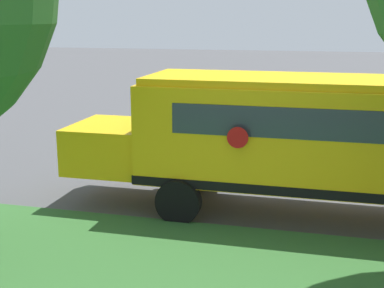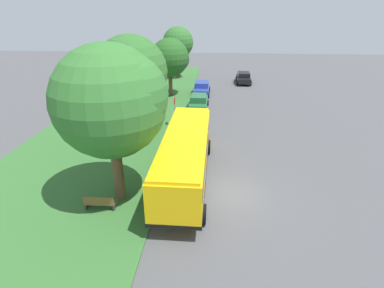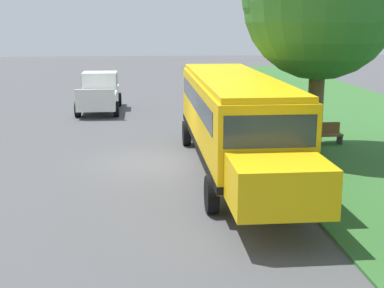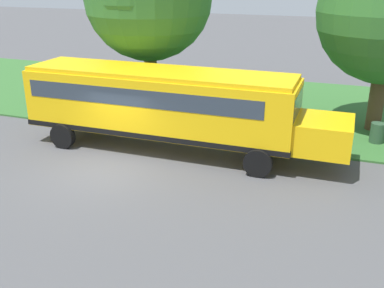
{
  "view_description": "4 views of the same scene",
  "coord_description": "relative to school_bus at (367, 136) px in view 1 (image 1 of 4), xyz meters",
  "views": [
    {
      "loc": [
        -14.62,
        2.24,
        4.43
      ],
      "look_at": [
        -0.74,
        5.78,
        1.03
      ],
      "focal_mm": 50.0,
      "sensor_mm": 36.0,
      "label": 1
    },
    {
      "loc": [
        -1.01,
        -14.59,
        9.74
      ],
      "look_at": [
        -2.57,
        4.39,
        1.09
      ],
      "focal_mm": 28.0,
      "sensor_mm": 36.0,
      "label": 2
    },
    {
      "loc": [
        0.3,
        18.47,
        4.92
      ],
      "look_at": [
        -1.12,
        3.29,
        1.4
      ],
      "focal_mm": 50.0,
      "sensor_mm": 36.0,
      "label": 3
    },
    {
      "loc": [
        12.57,
        7.92,
        6.68
      ],
      "look_at": [
        -1.01,
        3.03,
        1.06
      ],
      "focal_mm": 42.0,
      "sensor_mm": 36.0,
      "label": 4
    }
  ],
  "objects": [
    {
      "name": "school_bus",
      "position": [
        0.0,
        0.0,
        0.0
      ],
      "size": [
        2.84,
        12.42,
        3.16
      ],
      "color": "yellow",
      "rests_on": "ground"
    }
  ]
}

